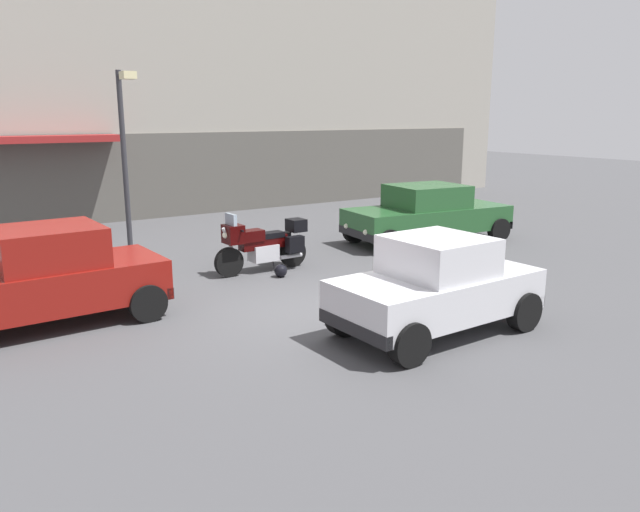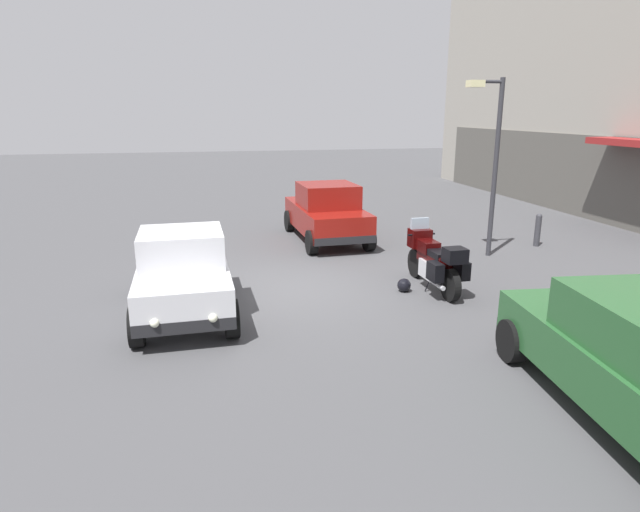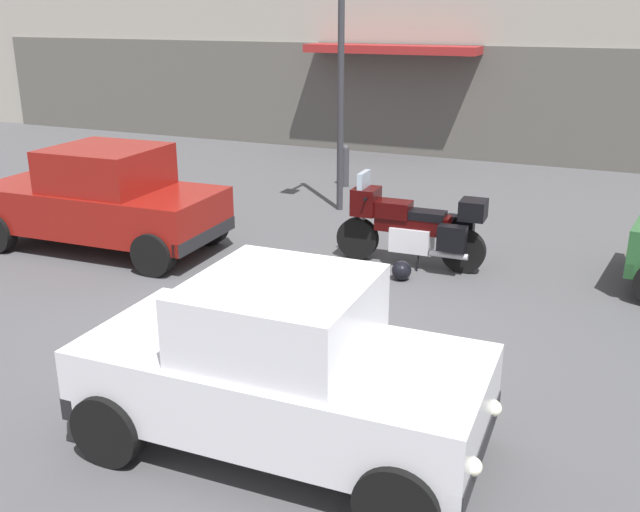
# 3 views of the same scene
# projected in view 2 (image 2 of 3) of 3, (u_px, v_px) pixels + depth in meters

# --- Properties ---
(ground_plane) EXTENTS (80.00, 80.00, 0.00)m
(ground_plane) POSITION_uv_depth(u_px,v_px,m) (285.00, 289.00, 11.17)
(ground_plane) COLOR #424244
(motorcycle) EXTENTS (2.26, 0.77, 1.36)m
(motorcycle) POSITION_uv_depth(u_px,v_px,m) (434.00, 260.00, 11.04)
(motorcycle) COLOR black
(motorcycle) RESTS_ON ground
(helmet) EXTENTS (0.28, 0.28, 0.28)m
(helmet) POSITION_uv_depth(u_px,v_px,m) (404.00, 285.00, 10.98)
(helmet) COLOR black
(helmet) RESTS_ON ground
(car_hatchback_near) EXTENTS (3.93, 1.91, 1.64)m
(car_hatchback_near) POSITION_uv_depth(u_px,v_px,m) (326.00, 213.00, 15.17)
(car_hatchback_near) COLOR maroon
(car_hatchback_near) RESTS_ON ground
(car_compact_side) EXTENTS (3.51, 1.78, 1.56)m
(car_compact_side) POSITION_uv_depth(u_px,v_px,m) (183.00, 274.00, 9.61)
(car_compact_side) COLOR silver
(car_compact_side) RESTS_ON ground
(streetlamp_curbside) EXTENTS (0.28, 0.94, 4.36)m
(streetlamp_curbside) POSITION_uv_depth(u_px,v_px,m) (491.00, 149.00, 13.06)
(streetlamp_curbside) COLOR #2D2D33
(streetlamp_curbside) RESTS_ON ground
(bollard_curbside) EXTENTS (0.16, 0.16, 0.91)m
(bollard_curbside) POSITION_uv_depth(u_px,v_px,m) (538.00, 229.00, 14.62)
(bollard_curbside) COLOR #333338
(bollard_curbside) RESTS_ON ground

